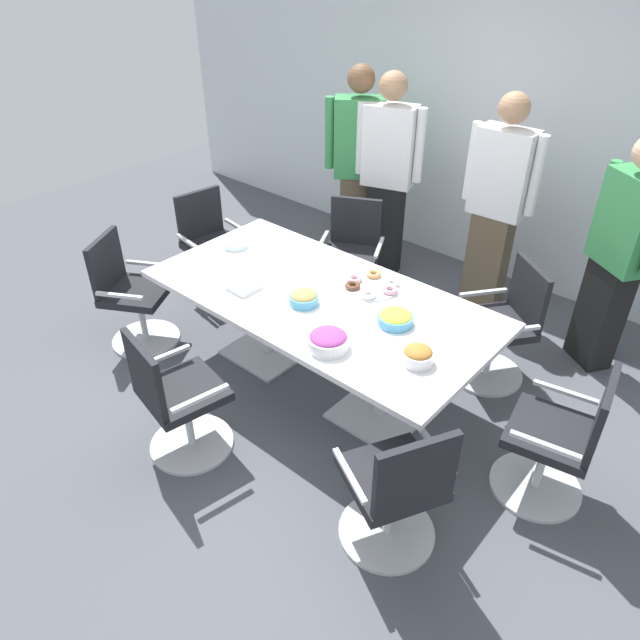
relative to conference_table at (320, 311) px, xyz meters
name	(u,v)px	position (x,y,z in m)	size (l,w,h in m)	color
ground_plane	(320,381)	(0.00, 0.00, -0.63)	(10.00, 10.00, 0.01)	#4C4F56
back_wall	(502,122)	(0.00, 2.40, 0.77)	(8.00, 0.10, 2.80)	silver
conference_table	(320,311)	(0.00, 0.00, 0.00)	(2.40, 1.20, 0.75)	white
office_chair_0	(132,298)	(-1.45, -0.57, -0.22)	(0.74, 0.74, 0.91)	silver
office_chair_1	(177,402)	(-0.22, -1.09, -0.22)	(0.63, 0.63, 0.91)	silver
office_chair_2	(396,492)	(1.20, -0.78, -0.22)	(0.73, 0.73, 0.91)	silver
office_chair_3	(559,443)	(1.69, 0.11, -0.22)	(0.63, 0.63, 0.91)	silver
office_chair_4	(501,330)	(0.93, 0.92, -0.22)	(0.76, 0.76, 0.91)	silver
office_chair_5	(351,259)	(-0.55, 1.04, -0.22)	(0.73, 0.73, 0.91)	silver
office_chair_6	(212,250)	(-1.60, 0.37, -0.22)	(0.62, 0.62, 0.91)	silver
person_standing_0	(358,166)	(-0.98, 1.65, 0.35)	(0.53, 0.45, 1.86)	brown
person_standing_1	(388,175)	(-0.65, 1.66, 0.35)	(0.61, 0.34, 1.85)	black
person_standing_2	(497,204)	(0.38, 1.73, 0.34)	(0.61, 0.24, 1.83)	brown
person_standing_3	(619,255)	(1.40, 1.58, 0.29)	(0.55, 0.43, 1.76)	black
snack_bowl_candy_mix	(328,340)	(0.42, -0.41, 0.18)	(0.25, 0.25, 0.11)	white
snack_bowl_cookies	(304,298)	(-0.02, -0.14, 0.17)	(0.20, 0.20, 0.09)	#4C9EC6
snack_bowl_chips_yellow	(395,318)	(0.57, 0.06, 0.17)	(0.23, 0.23, 0.09)	#4C9EC6
snack_bowl_pretzels	(418,355)	(0.90, -0.18, 0.18)	(0.19, 0.19, 0.11)	white
donut_platter	(372,285)	(0.20, 0.31, 0.14)	(0.38, 0.37, 0.04)	white
plate_stack	(235,244)	(-0.97, 0.11, 0.15)	(0.19, 0.19, 0.05)	white
napkin_pile	(244,286)	(-0.45, -0.28, 0.15)	(0.19, 0.19, 0.05)	white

